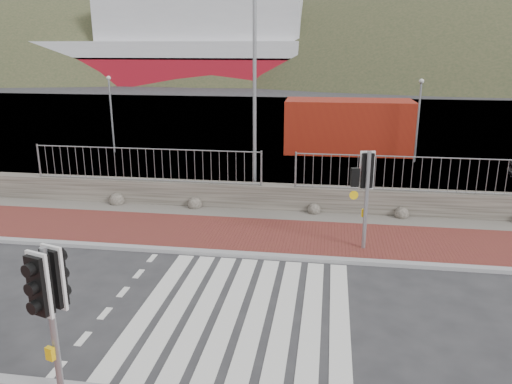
% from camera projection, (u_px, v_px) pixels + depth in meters
% --- Properties ---
extents(ground, '(220.00, 220.00, 0.00)m').
position_uv_depth(ground, '(243.00, 312.00, 10.99)').
color(ground, '#28282B').
rests_on(ground, ground).
extents(sidewalk_far, '(40.00, 3.00, 0.08)m').
position_uv_depth(sidewalk_far, '(269.00, 237.00, 15.25)').
color(sidewalk_far, maroon).
rests_on(sidewalk_far, ground).
extents(kerb_far, '(40.00, 0.25, 0.12)m').
position_uv_depth(kerb_far, '(262.00, 256.00, 13.82)').
color(kerb_far, gray).
rests_on(kerb_far, ground).
extents(zebra_crossing, '(4.62, 5.60, 0.01)m').
position_uv_depth(zebra_crossing, '(243.00, 312.00, 10.99)').
color(zebra_crossing, silver).
rests_on(zebra_crossing, ground).
extents(gravel_strip, '(40.00, 1.50, 0.06)m').
position_uv_depth(gravel_strip, '(276.00, 216.00, 17.15)').
color(gravel_strip, '#59544C').
rests_on(gravel_strip, ground).
extents(stone_wall, '(40.00, 0.60, 0.90)m').
position_uv_depth(stone_wall, '(278.00, 197.00, 17.79)').
color(stone_wall, '#464139').
rests_on(stone_wall, ground).
extents(railing, '(18.07, 0.07, 1.22)m').
position_uv_depth(railing, '(278.00, 161.00, 17.26)').
color(railing, gray).
rests_on(railing, stone_wall).
extents(quay, '(120.00, 40.00, 0.50)m').
position_uv_depth(quay, '(307.00, 124.00, 37.46)').
color(quay, '#4C4C4F').
rests_on(quay, ground).
extents(water, '(220.00, 50.00, 0.05)m').
position_uv_depth(water, '(320.00, 87.00, 70.66)').
color(water, '#3F4C54').
rests_on(water, ground).
extents(ferry, '(50.00, 16.00, 20.00)m').
position_uv_depth(ferry, '(162.00, 48.00, 77.41)').
color(ferry, maroon).
rests_on(ferry, ground).
extents(hills_backdrop, '(254.00, 90.00, 100.00)m').
position_uv_depth(hills_backdrop, '(353.00, 195.00, 99.93)').
color(hills_backdrop, '#2E3821').
rests_on(hills_backdrop, ground).
extents(traffic_signal_near, '(0.45, 0.35, 2.79)m').
position_uv_depth(traffic_signal_near, '(49.00, 295.00, 7.59)').
color(traffic_signal_near, gray).
rests_on(traffic_signal_near, ground).
extents(traffic_signal_far, '(0.71, 0.34, 2.90)m').
position_uv_depth(traffic_signal_far, '(366.00, 180.00, 13.74)').
color(traffic_signal_far, gray).
rests_on(traffic_signal_far, ground).
extents(streetlight, '(1.59, 0.53, 7.58)m').
position_uv_depth(streetlight, '(258.00, 86.00, 17.56)').
color(streetlight, gray).
rests_on(streetlight, ground).
extents(shipping_container, '(6.87, 2.98, 2.84)m').
position_uv_depth(shipping_container, '(348.00, 126.00, 27.26)').
color(shipping_container, maroon).
rests_on(shipping_container, ground).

